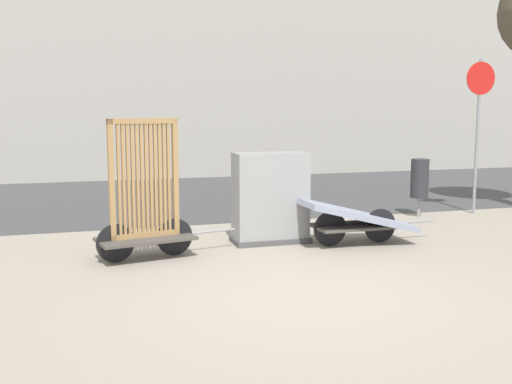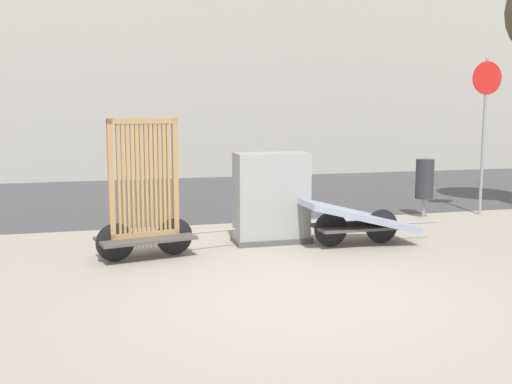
# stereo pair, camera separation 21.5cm
# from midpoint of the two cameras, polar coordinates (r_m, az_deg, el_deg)

# --- Properties ---
(ground_plane) EXTENTS (60.00, 60.00, 0.00)m
(ground_plane) POSITION_cam_midpoint_polar(r_m,az_deg,el_deg) (6.67, 5.68, -9.67)
(ground_plane) COLOR gray
(road_strip) EXTENTS (56.00, 7.08, 0.01)m
(road_strip) POSITION_cam_midpoint_polar(r_m,az_deg,el_deg) (14.01, -5.59, -0.33)
(road_strip) COLOR #424244
(road_strip) RESTS_ON ground_plane
(bike_cart_with_bedframe) EXTENTS (2.00, 0.90, 1.89)m
(bike_cart_with_bedframe) POSITION_cam_midpoint_polar(r_m,az_deg,el_deg) (8.16, -9.78, -1.43)
(bike_cart_with_bedframe) COLOR #4C4742
(bike_cart_with_bedframe) RESTS_ON ground_plane
(bike_cart_with_mattress) EXTENTS (2.19, 0.88, 0.71)m
(bike_cart_with_mattress) POSITION_cam_midpoint_polar(r_m,az_deg,el_deg) (9.03, 10.27, -2.48)
(bike_cart_with_mattress) COLOR #4C4742
(bike_cart_with_mattress) RESTS_ON ground_plane
(utility_cabinet) EXTENTS (1.15, 0.57, 1.36)m
(utility_cabinet) POSITION_cam_midpoint_polar(r_m,az_deg,el_deg) (9.02, 2.16, -0.83)
(utility_cabinet) COLOR #4C4C4C
(utility_cabinet) RESTS_ON ground_plane
(trash_bin) EXTENTS (0.33, 0.33, 1.09)m
(trash_bin) POSITION_cam_midpoint_polar(r_m,az_deg,el_deg) (11.55, 16.27, 1.16)
(trash_bin) COLOR gray
(trash_bin) RESTS_ON ground_plane
(sign_post) EXTENTS (0.62, 0.06, 2.93)m
(sign_post) POSITION_cam_midpoint_polar(r_m,az_deg,el_deg) (12.15, 21.45, 7.01)
(sign_post) COLOR gray
(sign_post) RESTS_ON ground_plane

